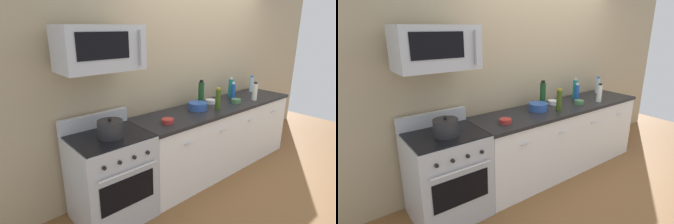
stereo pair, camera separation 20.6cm
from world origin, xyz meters
TOP-DOWN VIEW (x-y plane):
  - ground_plane at (0.00, 0.00)m, footprint 6.81×6.81m
  - back_wall at (0.00, 0.41)m, footprint 5.67×0.10m
  - counter_unit at (0.00, -0.00)m, footprint 2.58×0.66m
  - range_oven at (-1.67, 0.00)m, footprint 0.76×0.69m
  - microwave at (-1.67, 0.05)m, footprint 0.74×0.44m
  - bottle_vinegar_white at (0.59, -0.16)m, footprint 0.07×0.07m
  - bottle_soda_blue at (0.39, 0.06)m, footprint 0.06×0.06m
  - bottle_olive_oil at (-0.17, -0.12)m, footprint 0.07×0.07m
  - bottle_sparkling_teal at (0.50, 0.19)m, footprint 0.07×0.07m
  - bottle_wine_green at (-0.21, 0.14)m, footprint 0.08×0.08m
  - bottle_water_clear at (1.02, 0.18)m, footprint 0.06×0.06m
  - bowl_white_ceramic at (-0.02, 0.13)m, footprint 0.14×0.14m
  - bowl_red_small at (-0.99, -0.10)m, footprint 0.14×0.14m
  - bowl_green_glaze at (0.26, -0.08)m, footprint 0.13×0.13m
  - bowl_blue_mixing at (-0.38, 0.04)m, footprint 0.24×0.24m
  - stockpot at (-1.67, -0.05)m, footprint 0.24×0.24m

SIDE VIEW (x-z plane):
  - ground_plane at x=0.00m, z-range 0.00..0.00m
  - counter_unit at x=0.00m, z-range 0.00..0.92m
  - range_oven at x=-1.67m, z-range -0.07..1.00m
  - bowl_red_small at x=-0.99m, z-range 0.92..0.97m
  - bowl_white_ceramic at x=-0.02m, z-range 0.92..0.98m
  - bowl_green_glaze at x=0.26m, z-range 0.92..0.98m
  - bowl_blue_mixing at x=-0.38m, z-range 0.92..1.02m
  - stockpot at x=-1.67m, z-range 0.91..1.10m
  - bottle_soda_blue at x=0.39m, z-range 0.91..1.16m
  - bottle_water_clear at x=1.02m, z-range 0.91..1.17m
  - bottle_vinegar_white at x=0.59m, z-range 0.91..1.18m
  - bottle_olive_oil at x=-0.17m, z-range 0.91..1.20m
  - bottle_sparkling_teal at x=0.50m, z-range 0.91..1.20m
  - bottle_wine_green at x=-0.21m, z-range 0.91..1.26m
  - back_wall at x=0.00m, z-range 0.00..2.70m
  - microwave at x=-1.67m, z-range 1.55..1.95m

